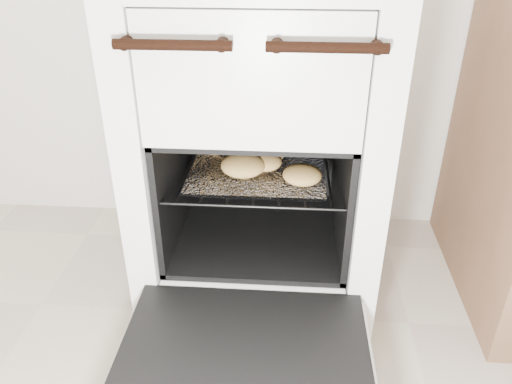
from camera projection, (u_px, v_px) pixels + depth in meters
The scene contains 5 objects.
stove at pixel (260, 150), 1.26m from camera, with size 0.56×0.63×0.86m.
oven_door at pixel (243, 361), 0.97m from camera, with size 0.51×0.39×0.04m.
oven_rack at pixel (258, 168), 1.22m from camera, with size 0.41×0.39×0.01m.
foil_sheet at pixel (258, 169), 1.20m from camera, with size 0.32×0.28×0.01m, color silver.
baked_rolls at pixel (253, 157), 1.20m from camera, with size 0.34×0.28×0.05m.
Camera 1 is at (0.00, 0.03, 0.94)m, focal length 35.00 mm.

